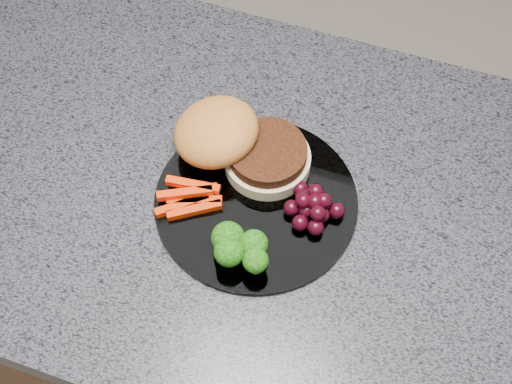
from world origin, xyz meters
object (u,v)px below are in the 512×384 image
island_cabinet (243,320)px  grape_bunch (312,206)px  burger (234,143)px  plate (256,201)px

island_cabinet → grape_bunch: 0.50m
island_cabinet → burger: (-0.02, 0.04, 0.50)m
burger → grape_bunch: (0.12, -0.05, -0.01)m
island_cabinet → grape_bunch: (0.10, -0.01, 0.49)m
burger → grape_bunch: size_ratio=2.52×
burger → island_cabinet: bearing=-68.3°
island_cabinet → plate: plate is taller
grape_bunch → island_cabinet: bearing=175.9°
plate → grape_bunch: bearing=4.8°
island_cabinet → plate: 0.47m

